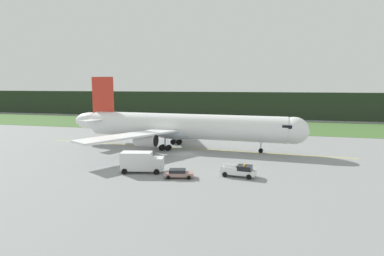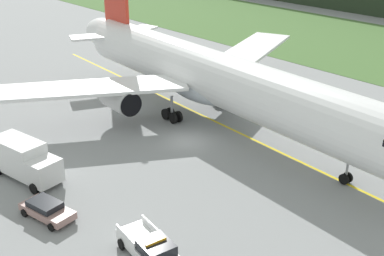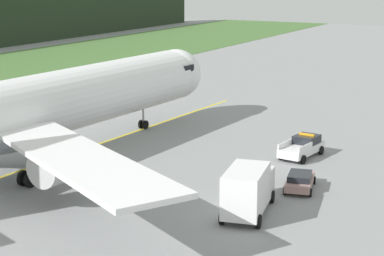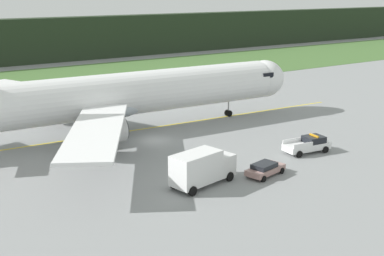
{
  "view_description": "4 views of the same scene",
  "coord_description": "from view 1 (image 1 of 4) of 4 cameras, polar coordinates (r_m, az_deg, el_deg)",
  "views": [
    {
      "loc": [
        16.45,
        -60.78,
        13.96
      ],
      "look_at": [
        -0.24,
        6.41,
        4.41
      ],
      "focal_mm": 29.73,
      "sensor_mm": 36.0,
      "label": 1
    },
    {
      "loc": [
        33.57,
        -28.38,
        20.67
      ],
      "look_at": [
        2.98,
        -1.95,
        2.97
      ],
      "focal_mm": 46.51,
      "sensor_mm": 36.0,
      "label": 2
    },
    {
      "loc": [
        -43.51,
        -32.06,
        16.06
      ],
      "look_at": [
        8.03,
        -4.62,
        2.47
      ],
      "focal_mm": 63.97,
      "sensor_mm": 36.0,
      "label": 3
    },
    {
      "loc": [
        -28.32,
        -51.24,
        17.79
      ],
      "look_at": [
        2.91,
        -3.85,
        2.01
      ],
      "focal_mm": 47.34,
      "sensor_mm": 36.0,
      "label": 4
    }
  ],
  "objects": [
    {
      "name": "ground",
      "position": [
        64.49,
        -1.17,
        -4.65
      ],
      "size": [
        320.0,
        320.0,
        0.0
      ],
      "primitive_type": "plane",
      "color": "gray"
    },
    {
      "name": "grass_verge",
      "position": [
        109.64,
        5.21,
        0.52
      ],
      "size": [
        320.0,
        34.31,
        0.04
      ],
      "primitive_type": "cube",
      "color": "#466B33",
      "rests_on": "ground"
    },
    {
      "name": "distant_tree_line",
      "position": [
        135.1,
        6.95,
        4.15
      ],
      "size": [
        288.0,
        5.2,
        10.73
      ],
      "primitive_type": "cube",
      "color": "#243220",
      "rests_on": "ground"
    },
    {
      "name": "taxiway_centerline_main",
      "position": [
        70.12,
        -1.35,
        -3.62
      ],
      "size": [
        69.34,
        3.87,
        0.01
      ],
      "primitive_type": "cube",
      "rotation": [
        0.0,
        0.0,
        -0.05
      ],
      "color": "yellow",
      "rests_on": "ground"
    },
    {
      "name": "airliner",
      "position": [
        69.51,
        -1.82,
        0.26
      ],
      "size": [
        53.54,
        43.96,
        15.66
      ],
      "color": "white",
      "rests_on": "ground"
    },
    {
      "name": "ops_pickup_truck",
      "position": [
        49.32,
        8.54,
        -7.58
      ],
      "size": [
        5.57,
        2.83,
        1.94
      ],
      "color": "white",
      "rests_on": "ground"
    },
    {
      "name": "catering_truck",
      "position": [
        51.41,
        -9.12,
        -5.98
      ],
      "size": [
        7.04,
        3.81,
        3.46
      ],
      "color": "silver",
      "rests_on": "ground"
    },
    {
      "name": "staff_car",
      "position": [
        48.27,
        -2.43,
        -8.09
      ],
      "size": [
        4.66,
        2.82,
        1.3
      ],
      "color": "#A37B75",
      "rests_on": "ground"
    }
  ]
}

